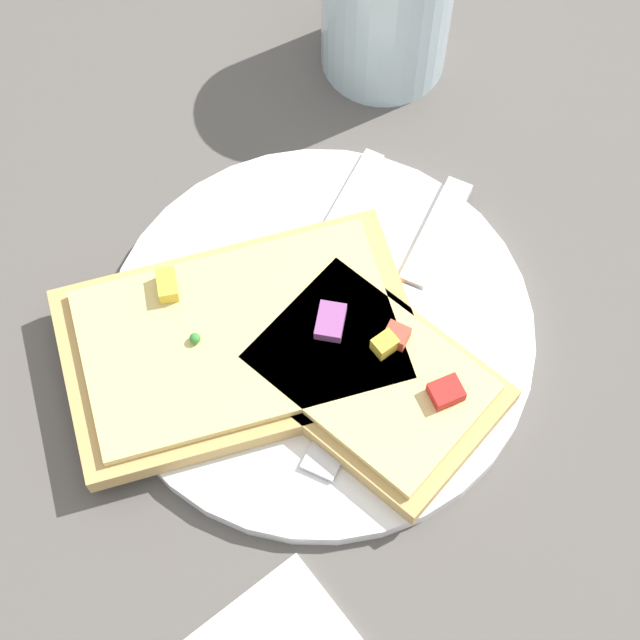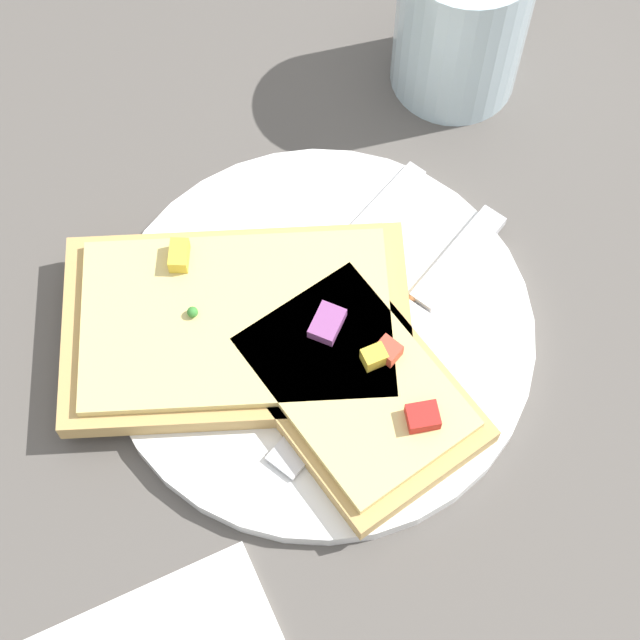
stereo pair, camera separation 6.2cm
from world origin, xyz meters
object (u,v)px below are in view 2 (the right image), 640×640
pizza_slice_corner (355,386)px  pizza_slice_main (237,324)px  drinking_glass (462,20)px  plate (320,332)px  knife (412,314)px  fork (306,289)px

pizza_slice_corner → pizza_slice_main: bearing=24.5°
drinking_glass → plate: bearing=-139.5°
pizza_slice_main → plate: bearing=0.0°
plate → pizza_slice_corner: 0.05m
knife → drinking_glass: bearing=-152.4°
pizza_slice_main → knife: bearing=2.6°
knife → pizza_slice_corner: bearing=3.5°
fork → knife: knife is taller
pizza_slice_corner → drinking_glass: 0.25m
fork → pizza_slice_main: 0.05m
fork → knife: size_ratio=0.96×
fork → drinking_glass: size_ratio=1.70×
pizza_slice_corner → drinking_glass: (0.16, 0.18, 0.03)m
plate → knife: (0.05, -0.02, 0.01)m
fork → pizza_slice_corner: size_ratio=1.20×
drinking_glass → pizza_slice_corner: bearing=-131.2°
plate → pizza_slice_main: pizza_slice_main is taller
plate → fork: (0.00, 0.03, 0.01)m
plate → pizza_slice_corner: size_ratio=1.62×
fork → drinking_glass: bearing=-170.5°
plate → pizza_slice_main: bearing=158.3°
fork → pizza_slice_main: (-0.05, -0.01, 0.01)m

